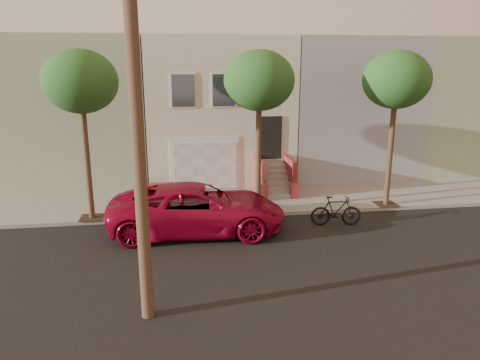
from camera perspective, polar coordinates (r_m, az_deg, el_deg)
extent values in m
plane|color=black|center=(14.60, 1.12, -9.42)|extent=(90.00, 90.00, 0.00)
cube|color=gray|center=(19.53, -1.39, -2.82)|extent=(40.00, 3.70, 0.15)
cube|color=beige|center=(24.54, -3.07, 9.32)|extent=(7.00, 8.00, 7.00)
cube|color=gray|center=(24.88, -19.05, 8.62)|extent=(6.50, 8.00, 7.00)
cube|color=gray|center=(26.04, 12.21, 9.33)|extent=(6.50, 8.00, 7.00)
cube|color=gray|center=(28.92, 24.54, 8.86)|extent=(6.50, 8.00, 7.00)
cube|color=silver|center=(20.90, -4.47, 2.08)|extent=(3.20, 0.12, 2.50)
cube|color=silver|center=(20.87, -4.45, 1.78)|extent=(2.90, 0.06, 2.20)
cube|color=gray|center=(19.42, -4.03, -2.69)|extent=(3.20, 3.70, 0.02)
cube|color=maroon|center=(20.83, -10.40, -1.09)|extent=(1.40, 0.45, 0.44)
cube|color=black|center=(21.05, 3.96, 5.37)|extent=(1.00, 0.06, 2.00)
cube|color=#3F4751|center=(20.35, -7.23, 11.20)|extent=(1.00, 0.06, 1.40)
cube|color=silver|center=(20.37, -7.23, 11.21)|extent=(1.15, 0.05, 1.55)
cube|color=#3F4751|center=(20.46, -2.08, 11.33)|extent=(1.00, 0.06, 1.40)
cube|color=silver|center=(20.48, -2.09, 11.33)|extent=(1.15, 0.05, 1.55)
cube|color=#3F4751|center=(20.72, 2.97, 11.36)|extent=(1.00, 0.06, 1.40)
cube|color=silver|center=(20.74, 2.96, 11.36)|extent=(1.15, 0.05, 1.55)
cube|color=gray|center=(19.87, 4.91, -2.04)|extent=(1.20, 0.28, 0.20)
cube|color=gray|center=(20.07, 4.75, -1.26)|extent=(1.20, 0.28, 0.20)
cube|color=gray|center=(20.28, 4.59, -0.50)|extent=(1.20, 0.28, 0.20)
cube|color=gray|center=(20.49, 4.43, 0.24)|extent=(1.20, 0.28, 0.20)
cube|color=gray|center=(20.71, 4.27, 0.97)|extent=(1.20, 0.28, 0.20)
cube|color=gray|center=(20.93, 4.12, 1.68)|extent=(1.20, 0.28, 0.20)
cube|color=gray|center=(21.15, 3.97, 2.38)|extent=(1.20, 0.28, 0.20)
cube|color=maroon|center=(20.33, 2.51, 0.44)|extent=(0.18, 1.96, 1.60)
cube|color=maroon|center=(20.63, 6.33, 0.58)|extent=(0.18, 1.96, 1.60)
cube|color=maroon|center=(19.62, 2.96, -1.46)|extent=(0.35, 0.35, 0.70)
imported|color=#1C4C1B|center=(19.46, 2.99, 0.16)|extent=(0.40, 0.35, 0.45)
cube|color=maroon|center=(19.93, 6.92, -1.29)|extent=(0.35, 0.35, 0.70)
imported|color=#1C4C1B|center=(19.78, 6.97, 0.31)|extent=(0.41, 0.35, 0.45)
cube|color=#2D2116|center=(18.31, -18.24, -4.54)|extent=(0.90, 0.90, 0.02)
cylinder|color=#372719|center=(17.76, -18.78, 1.86)|extent=(0.22, 0.22, 4.20)
ellipsoid|color=#1C4C1B|center=(17.37, -19.62, 11.70)|extent=(2.70, 2.57, 2.29)
cube|color=#2D2116|center=(18.28, 2.27, -3.81)|extent=(0.90, 0.90, 0.02)
cylinder|color=#372719|center=(17.72, 2.34, 2.62)|extent=(0.22, 0.22, 4.20)
ellipsoid|color=#1C4C1B|center=(17.34, 2.44, 12.52)|extent=(2.70, 2.57, 2.29)
cube|color=#2D2116|center=(19.98, 18.00, -2.92)|extent=(0.90, 0.90, 0.02)
cylinder|color=#372719|center=(19.47, 18.49, 2.97)|extent=(0.22, 0.22, 4.20)
ellipsoid|color=#1C4C1B|center=(19.12, 19.25, 11.94)|extent=(2.70, 2.57, 2.29)
cylinder|color=#493421|center=(10.02, -13.05, 8.77)|extent=(0.30, 0.30, 10.00)
imported|color=maroon|center=(16.23, -5.39, -3.64)|extent=(6.42, 3.22, 1.74)
imported|color=black|center=(17.24, 12.09, -3.85)|extent=(1.95, 0.74, 1.14)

